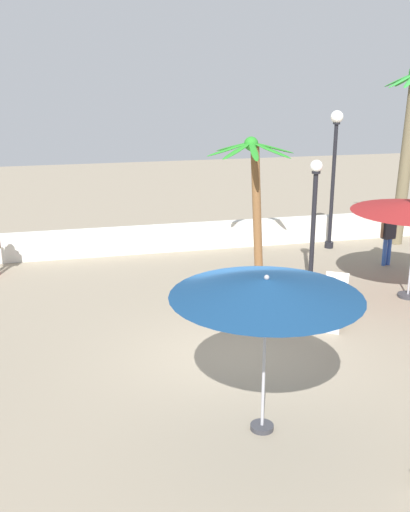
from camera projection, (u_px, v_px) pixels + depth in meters
ground_plane at (238, 365)px, 11.81m from camera, size 56.00×56.00×0.00m
boundary_wall at (167, 238)px, 19.16m from camera, size 25.20×0.30×0.87m
patio_umbrella_1 at (266, 288)px, 8.99m from camera, size 2.94×2.94×2.63m
palm_tree_0 at (410, 136)px, 19.17m from camera, size 2.23×2.23×5.80m
palm_tree_1 at (254, 180)px, 17.00m from camera, size 2.58×2.58×3.80m
lamp_post_0 at (314, 220)px, 15.24m from camera, size 0.31×0.31×3.44m
lamp_post_1 at (334, 163)px, 18.85m from camera, size 0.39×0.39×4.38m
lounge_chair_2 at (332, 302)px, 13.97m from camera, size 1.46×1.89×0.84m
guest_0 at (388, 233)px, 17.61m from camera, size 0.55×0.29×1.63m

